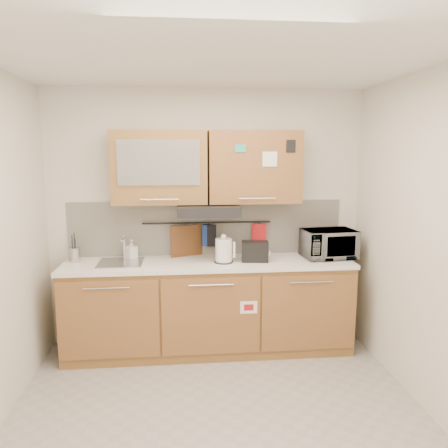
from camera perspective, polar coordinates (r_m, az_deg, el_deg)
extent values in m
plane|color=#9E9993|center=(3.57, -0.59, -24.30)|extent=(3.20, 3.20, 0.00)
plane|color=white|center=(3.03, -0.68, 21.20)|extent=(3.20, 3.20, 0.00)
plane|color=silver|center=(4.51, -2.27, 0.78)|extent=(3.20, 0.00, 3.20)
plane|color=silver|center=(3.56, 26.04, -2.61)|extent=(0.00, 3.00, 3.00)
cube|color=#996736|center=(4.44, -1.97, -10.86)|extent=(2.80, 0.60, 0.88)
cube|color=black|center=(4.59, -1.94, -15.42)|extent=(2.80, 0.54, 0.10)
cube|color=olive|center=(4.19, -14.84, -12.04)|extent=(0.91, 0.02, 0.74)
cylinder|color=silver|center=(4.06, -15.08, -8.10)|extent=(0.41, 0.01, 0.01)
cube|color=olive|center=(4.14, -1.69, -11.97)|extent=(0.91, 0.02, 0.74)
cylinder|color=silver|center=(4.01, -1.69, -7.98)|extent=(0.41, 0.01, 0.01)
cube|color=olive|center=(4.30, 11.07, -11.31)|extent=(0.91, 0.02, 0.74)
cylinder|color=silver|center=(4.18, 11.30, -7.46)|extent=(0.41, 0.01, 0.01)
cube|color=white|center=(4.29, -2.00, -5.14)|extent=(2.82, 0.62, 0.04)
cube|color=silver|center=(4.52, -2.26, -0.50)|extent=(2.80, 0.02, 0.56)
cube|color=#996736|center=(4.29, -8.39, 7.34)|extent=(0.90, 0.35, 0.70)
cube|color=silver|center=(4.10, -8.53, 7.94)|extent=(0.76, 0.02, 0.42)
cube|color=olive|center=(4.34, 3.94, 7.44)|extent=(0.90, 0.35, 0.70)
cube|color=white|center=(4.18, 6.00, 8.43)|extent=(0.14, 0.00, 0.14)
cube|color=black|center=(4.25, -2.09, 1.86)|extent=(0.60, 0.46, 0.10)
cube|color=silver|center=(4.33, -13.35, -5.06)|extent=(0.42, 0.40, 0.03)
cylinder|color=silver|center=(4.45, -12.88, -2.98)|extent=(0.03, 0.03, 0.24)
cylinder|color=silver|center=(4.36, -13.06, -1.93)|extent=(0.02, 0.18, 0.02)
cylinder|color=black|center=(4.47, -2.23, 0.17)|extent=(1.30, 0.02, 0.02)
cylinder|color=#B0B0B5|center=(4.49, -18.92, -3.81)|extent=(0.12, 0.12, 0.14)
cylinder|color=black|center=(4.49, -19.17, -3.02)|extent=(0.01, 0.01, 0.26)
cylinder|color=black|center=(4.47, -18.82, -3.26)|extent=(0.01, 0.01, 0.23)
cylinder|color=black|center=(4.50, -18.91, -2.88)|extent=(0.01, 0.01, 0.28)
cylinder|color=black|center=(4.47, -19.17, -3.45)|extent=(0.01, 0.01, 0.21)
cylinder|color=white|center=(4.21, -0.04, -3.49)|extent=(0.18, 0.18, 0.23)
sphere|color=white|center=(4.18, -0.04, -1.65)|extent=(0.05, 0.05, 0.05)
cube|color=white|center=(4.21, 1.34, -3.36)|extent=(0.02, 0.03, 0.15)
cylinder|color=black|center=(4.24, -0.04, -4.94)|extent=(0.18, 0.18, 0.01)
cube|color=black|center=(4.27, 4.06, -3.59)|extent=(0.28, 0.19, 0.20)
cube|color=black|center=(4.25, 3.45, -2.41)|extent=(0.09, 0.12, 0.01)
cube|color=black|center=(4.26, 4.69, -2.42)|extent=(0.09, 0.12, 0.01)
imported|color=#999999|center=(4.52, 13.51, -2.53)|extent=(0.55, 0.40, 0.28)
imported|color=#999999|center=(4.44, -11.97, -3.27)|extent=(0.13, 0.13, 0.20)
cube|color=brown|center=(4.49, -4.78, -2.91)|extent=(0.34, 0.15, 0.44)
cube|color=navy|center=(4.48, -1.99, -1.50)|extent=(0.14, 0.05, 0.22)
cube|color=black|center=(4.48, -1.96, -1.50)|extent=(0.15, 0.08, 0.22)
cube|color=red|center=(4.54, 4.61, -1.13)|extent=(0.15, 0.04, 0.18)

